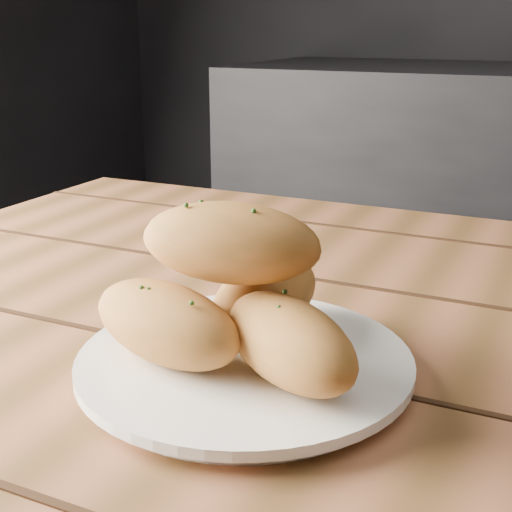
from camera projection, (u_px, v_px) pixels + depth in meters
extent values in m
cylinder|color=brown|center=(127.00, 410.00, 1.25)|extent=(0.07, 0.07, 0.71)
cylinder|color=white|center=(245.00, 369.00, 0.54)|extent=(0.23, 0.23, 0.01)
cylinder|color=white|center=(245.00, 360.00, 0.53)|extent=(0.25, 0.25, 0.01)
ellipsoid|color=#B46D32|center=(166.00, 323.00, 0.52)|extent=(0.15, 0.10, 0.06)
ellipsoid|color=#B46D32|center=(288.00, 341.00, 0.49)|extent=(0.14, 0.13, 0.06)
ellipsoid|color=#B46D32|center=(266.00, 296.00, 0.57)|extent=(0.07, 0.13, 0.06)
ellipsoid|color=#B46D32|center=(230.00, 243.00, 0.50)|extent=(0.14, 0.08, 0.06)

